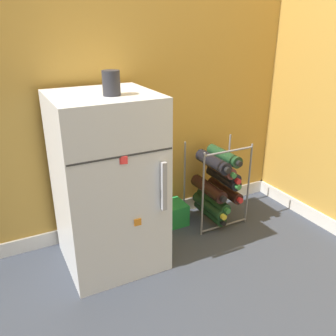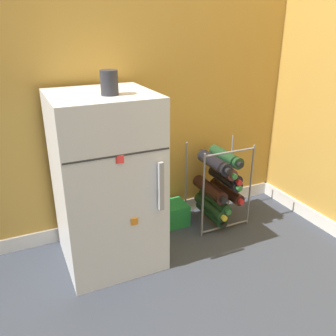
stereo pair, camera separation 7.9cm
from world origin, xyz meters
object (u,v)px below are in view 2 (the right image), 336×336
(mini_fridge, at_px, (107,182))
(fridge_top_cup, at_px, (109,83))
(soda_box, at_px, (165,215))
(wine_rack, at_px, (218,184))

(mini_fridge, distance_m, fridge_top_cup, 0.53)
(mini_fridge, height_order, soda_box, mini_fridge)
(soda_box, distance_m, fridge_top_cup, 1.03)
(wine_rack, relative_size, soda_box, 1.88)
(mini_fridge, relative_size, fridge_top_cup, 8.32)
(fridge_top_cup, bearing_deg, wine_rack, 11.69)
(mini_fridge, xyz_separation_m, soda_box, (0.42, 0.18, -0.40))
(wine_rack, bearing_deg, soda_box, 162.96)
(fridge_top_cup, bearing_deg, soda_box, 32.94)
(wine_rack, height_order, soda_box, wine_rack)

